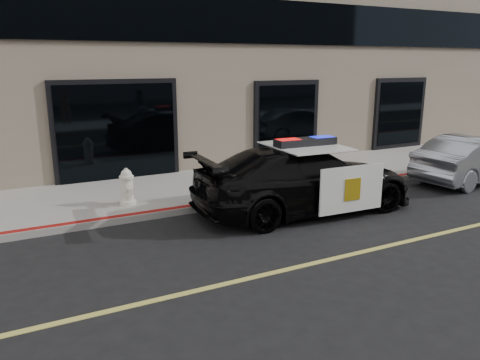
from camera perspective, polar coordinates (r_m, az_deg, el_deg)
name	(u,v)px	position (r m, az deg, el deg)	size (l,w,h in m)	color
ground	(282,271)	(7.83, 5.15, -10.98)	(120.00, 120.00, 0.00)	black
sidewalk_n	(174,190)	(12.28, -8.01, -1.26)	(60.00, 3.50, 0.15)	gray
police_car	(304,179)	(10.67, 7.85, 0.16)	(2.62, 5.34, 1.69)	black
silver_sedan	(474,159)	(14.77, 26.66, 2.32)	(4.14, 1.79, 1.32)	gray
fire_hydrant	(127,187)	(10.95, -13.59, -0.89)	(0.38, 0.53, 0.84)	white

